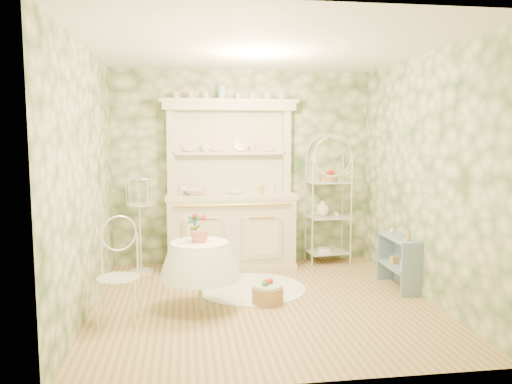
{
  "coord_description": "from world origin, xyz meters",
  "views": [
    {
      "loc": [
        -0.81,
        -5.17,
        1.8
      ],
      "look_at": [
        0.0,
        0.5,
        1.15
      ],
      "focal_mm": 35.0,
      "sensor_mm": 36.0,
      "label": 1
    }
  ],
  "objects": [
    {
      "name": "kitchen_dresser",
      "position": [
        -0.2,
        1.52,
        1.15
      ],
      "size": [
        1.87,
        0.61,
        2.29
      ],
      "primitive_type": "cube",
      "color": "beige",
      "rests_on": "floor"
    },
    {
      "name": "bowl_white",
      "position": [
        -0.15,
        1.52,
        1.02
      ],
      "size": [
        0.27,
        0.27,
        0.07
      ],
      "primitive_type": "imported",
      "rotation": [
        0.0,
        0.0,
        -0.26
      ],
      "color": "white",
      "rests_on": "kitchen_dresser"
    },
    {
      "name": "side_shelf",
      "position": [
        1.68,
        0.3,
        0.28
      ],
      "size": [
        0.31,
        0.67,
        0.56
      ],
      "primitive_type": "cube",
      "rotation": [
        0.0,
        0.0,
        -0.1
      ],
      "color": "#7996B3",
      "rests_on": "floor"
    },
    {
      "name": "bakers_rack",
      "position": [
        1.18,
        1.59,
        0.89
      ],
      "size": [
        0.6,
        0.46,
        1.78
      ],
      "primitive_type": "cube",
      "rotation": [
        0.0,
        0.0,
        0.13
      ],
      "color": "white",
      "rests_on": "floor"
    },
    {
      "name": "cup_left",
      "position": [
        -0.53,
        1.68,
        1.61
      ],
      "size": [
        0.16,
        0.16,
        0.1
      ],
      "primitive_type": "imported",
      "rotation": [
        0.0,
        0.0,
        0.29
      ],
      "color": "white",
      "rests_on": "kitchen_dresser"
    },
    {
      "name": "birdcage_stand",
      "position": [
        -1.4,
        1.37,
        0.74
      ],
      "size": [
        0.36,
        0.36,
        1.47
      ],
      "primitive_type": "cube",
      "rotation": [
        0.0,
        0.0,
        -0.04
      ],
      "color": "white",
      "rests_on": "floor"
    },
    {
      "name": "potted_geranium",
      "position": [
        -0.72,
        -0.08,
        0.85
      ],
      "size": [
        0.18,
        0.16,
        0.29
      ],
      "primitive_type": "imported",
      "rotation": [
        0.0,
        0.0,
        -0.39
      ],
      "color": "#3F7238",
      "rests_on": "round_table"
    },
    {
      "name": "bottle_amber",
      "position": [
        1.68,
        0.07,
        0.68
      ],
      "size": [
        0.07,
        0.07,
        0.16
      ],
      "primitive_type": "imported",
      "rotation": [
        0.0,
        0.0,
        -0.24
      ],
      "color": "#AC9046",
      "rests_on": "side_shelf"
    },
    {
      "name": "floor",
      "position": [
        0.0,
        0.0,
        0.0
      ],
      "size": [
        3.6,
        3.6,
        0.0
      ],
      "primitive_type": "plane",
      "color": "tan",
      "rests_on": "ground"
    },
    {
      "name": "wall_front",
      "position": [
        0.0,
        -1.8,
        1.35
      ],
      "size": [
        3.6,
        3.6,
        0.0
      ],
      "primitive_type": "plane",
      "color": "beige",
      "rests_on": "floor"
    },
    {
      "name": "bowl_floral",
      "position": [
        -0.68,
        1.52,
        1.02
      ],
      "size": [
        0.4,
        0.4,
        0.08
      ],
      "primitive_type": "imported",
      "rotation": [
        0.0,
        0.0,
        0.31
      ],
      "color": "white",
      "rests_on": "kitchen_dresser"
    },
    {
      "name": "floor_basket",
      "position": [
        0.05,
        -0.03,
        0.12
      ],
      "size": [
        0.44,
        0.44,
        0.23
      ],
      "primitive_type": "cylinder",
      "rotation": [
        0.0,
        0.0,
        0.26
      ],
      "color": "tan",
      "rests_on": "floor"
    },
    {
      "name": "bottle_glass",
      "position": [
        1.68,
        0.52,
        0.65
      ],
      "size": [
        0.07,
        0.07,
        0.08
      ],
      "primitive_type": "imported",
      "rotation": [
        0.0,
        0.0,
        0.08
      ],
      "color": "silver",
      "rests_on": "side_shelf"
    },
    {
      "name": "bottle_blue",
      "position": [
        1.68,
        0.3,
        0.65
      ],
      "size": [
        0.06,
        0.06,
        0.1
      ],
      "primitive_type": "imported",
      "rotation": [
        0.0,
        0.0,
        -0.24
      ],
      "color": "#8DB1C8",
      "rests_on": "side_shelf"
    },
    {
      "name": "wall_back",
      "position": [
        0.0,
        1.8,
        1.35
      ],
      "size": [
        3.6,
        3.6,
        0.0
      ],
      "primitive_type": "plane",
      "color": "beige",
      "rests_on": "floor"
    },
    {
      "name": "cup_right",
      "position": [
        0.11,
        1.68,
        1.61
      ],
      "size": [
        0.13,
        0.13,
        0.09
      ],
      "primitive_type": "imported",
      "rotation": [
        0.0,
        0.0,
        0.42
      ],
      "color": "white",
      "rests_on": "kitchen_dresser"
    },
    {
      "name": "round_table",
      "position": [
        -0.67,
        -0.13,
        0.33
      ],
      "size": [
        0.78,
        0.78,
        0.65
      ],
      "primitive_type": "cylinder",
      "rotation": [
        0.0,
        0.0,
        0.4
      ],
      "color": "white",
      "rests_on": "floor"
    },
    {
      "name": "cafe_chair",
      "position": [
        -1.46,
        -0.41,
        0.42
      ],
      "size": [
        0.51,
        0.51,
        0.85
      ],
      "primitive_type": "cube",
      "rotation": [
        0.0,
        0.0,
        0.43
      ],
      "color": "white",
      "rests_on": "floor"
    },
    {
      "name": "lace_rug",
      "position": [
        -0.06,
        0.5,
        0.01
      ],
      "size": [
        1.53,
        1.53,
        0.01
      ],
      "primitive_type": "cylinder",
      "rotation": [
        0.0,
        0.0,
        -0.21
      ],
      "color": "white",
      "rests_on": "floor"
    },
    {
      "name": "wall_right",
      "position": [
        1.8,
        0.0,
        1.35
      ],
      "size": [
        3.6,
        3.6,
        0.0
      ],
      "primitive_type": "plane",
      "color": "beige",
      "rests_on": "floor"
    },
    {
      "name": "wall_left",
      "position": [
        -1.8,
        0.0,
        1.35
      ],
      "size": [
        3.6,
        3.6,
        0.0
      ],
      "primitive_type": "plane",
      "color": "beige",
      "rests_on": "floor"
    },
    {
      "name": "ceiling",
      "position": [
        0.0,
        0.0,
        2.7
      ],
      "size": [
        3.6,
        3.6,
        0.0
      ],
      "primitive_type": "plane",
      "color": "white",
      "rests_on": "floor"
    }
  ]
}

